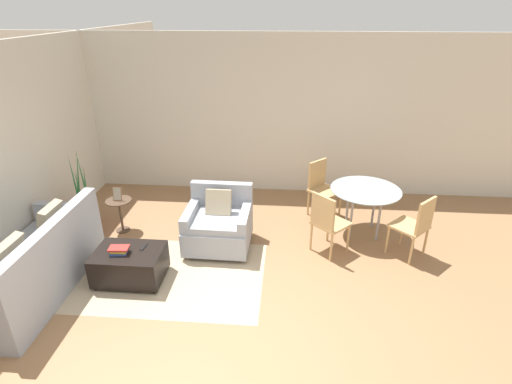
{
  "coord_description": "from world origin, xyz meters",
  "views": [
    {
      "loc": [
        0.59,
        -3.08,
        3.13
      ],
      "look_at": [
        0.17,
        1.96,
        0.75
      ],
      "focal_mm": 28.0,
      "sensor_mm": 36.0,
      "label": 1
    }
  ],
  "objects_px": {
    "couch": "(34,269)",
    "armchair": "(219,224)",
    "dining_chair_near_left": "(327,220)",
    "book_stack": "(119,250)",
    "potted_plant": "(86,215)",
    "dining_chair_near_right": "(416,224)",
    "picture_frame": "(117,194)",
    "tv_remote_primary": "(143,247)",
    "ottoman": "(130,264)",
    "side_table": "(120,210)",
    "dining_table": "(365,195)",
    "dining_chair_far_left": "(321,185)"
  },
  "relations": [
    {
      "from": "couch",
      "to": "book_stack",
      "type": "bearing_deg",
      "value": 15.64
    },
    {
      "from": "couch",
      "to": "tv_remote_primary",
      "type": "height_order",
      "value": "couch"
    },
    {
      "from": "side_table",
      "to": "picture_frame",
      "type": "bearing_deg",
      "value": 90.0
    },
    {
      "from": "book_stack",
      "to": "tv_remote_primary",
      "type": "distance_m",
      "value": 0.29
    },
    {
      "from": "couch",
      "to": "dining_chair_far_left",
      "type": "relative_size",
      "value": 2.2
    },
    {
      "from": "dining_table",
      "to": "dining_chair_far_left",
      "type": "height_order",
      "value": "dining_chair_far_left"
    },
    {
      "from": "dining_chair_near_right",
      "to": "dining_chair_far_left",
      "type": "bearing_deg",
      "value": 135.0
    },
    {
      "from": "dining_table",
      "to": "armchair",
      "type": "bearing_deg",
      "value": -166.21
    },
    {
      "from": "armchair",
      "to": "ottoman",
      "type": "relative_size",
      "value": 1.09
    },
    {
      "from": "ottoman",
      "to": "potted_plant",
      "type": "bearing_deg",
      "value": 134.29
    },
    {
      "from": "dining_table",
      "to": "tv_remote_primary",
      "type": "bearing_deg",
      "value": -156.14
    },
    {
      "from": "ottoman",
      "to": "armchair",
      "type": "bearing_deg",
      "value": 41.8
    },
    {
      "from": "armchair",
      "to": "dining_chair_near_left",
      "type": "bearing_deg",
      "value": -2.84
    },
    {
      "from": "book_stack",
      "to": "tv_remote_primary",
      "type": "relative_size",
      "value": 1.76
    },
    {
      "from": "couch",
      "to": "dining_chair_near_left",
      "type": "xyz_separation_m",
      "value": [
        3.49,
        1.1,
        0.2
      ]
    },
    {
      "from": "armchair",
      "to": "dining_chair_far_left",
      "type": "distance_m",
      "value": 1.85
    },
    {
      "from": "ottoman",
      "to": "picture_frame",
      "type": "distance_m",
      "value": 1.34
    },
    {
      "from": "book_stack",
      "to": "dining_chair_near_left",
      "type": "relative_size",
      "value": 0.27
    },
    {
      "from": "picture_frame",
      "to": "dining_chair_far_left",
      "type": "xyz_separation_m",
      "value": [
        3.02,
        0.81,
        -0.1
      ]
    },
    {
      "from": "picture_frame",
      "to": "book_stack",
      "type": "bearing_deg",
      "value": -67.9
    },
    {
      "from": "armchair",
      "to": "tv_remote_primary",
      "type": "height_order",
      "value": "armchair"
    },
    {
      "from": "ottoman",
      "to": "dining_chair_near_right",
      "type": "relative_size",
      "value": 0.92
    },
    {
      "from": "book_stack",
      "to": "picture_frame",
      "type": "bearing_deg",
      "value": 112.1
    },
    {
      "from": "couch",
      "to": "armchair",
      "type": "relative_size",
      "value": 2.21
    },
    {
      "from": "potted_plant",
      "to": "couch",
      "type": "bearing_deg",
      "value": -86.91
    },
    {
      "from": "dining_chair_far_left",
      "to": "ottoman",
      "type": "bearing_deg",
      "value": -141.47
    },
    {
      "from": "dining_chair_near_left",
      "to": "couch",
      "type": "bearing_deg",
      "value": -162.48
    },
    {
      "from": "side_table",
      "to": "dining_chair_near_right",
      "type": "distance_m",
      "value": 4.21
    },
    {
      "from": "dining_chair_near_right",
      "to": "side_table",
      "type": "bearing_deg",
      "value": 175.21
    },
    {
      "from": "picture_frame",
      "to": "ottoman",
      "type": "bearing_deg",
      "value": -63.59
    },
    {
      "from": "dining_chair_near_left",
      "to": "dining_chair_near_right",
      "type": "xyz_separation_m",
      "value": [
        1.16,
        0.0,
        0.0
      ]
    },
    {
      "from": "potted_plant",
      "to": "dining_chair_near_right",
      "type": "bearing_deg",
      "value": -4.21
    },
    {
      "from": "couch",
      "to": "armchair",
      "type": "bearing_deg",
      "value": 30.4
    },
    {
      "from": "ottoman",
      "to": "dining_table",
      "type": "height_order",
      "value": "dining_table"
    },
    {
      "from": "ottoman",
      "to": "tv_remote_primary",
      "type": "bearing_deg",
      "value": 32.43
    },
    {
      "from": "dining_chair_near_right",
      "to": "couch",
      "type": "bearing_deg",
      "value": -166.68
    },
    {
      "from": "armchair",
      "to": "book_stack",
      "type": "distance_m",
      "value": 1.4
    },
    {
      "from": "tv_remote_primary",
      "to": "potted_plant",
      "type": "distance_m",
      "value": 1.65
    },
    {
      "from": "couch",
      "to": "potted_plant",
      "type": "relative_size",
      "value": 1.54
    },
    {
      "from": "dining_table",
      "to": "dining_chair_near_right",
      "type": "distance_m",
      "value": 0.83
    },
    {
      "from": "book_stack",
      "to": "potted_plant",
      "type": "relative_size",
      "value": 0.19
    },
    {
      "from": "book_stack",
      "to": "dining_chair_far_left",
      "type": "height_order",
      "value": "dining_chair_far_left"
    },
    {
      "from": "book_stack",
      "to": "dining_table",
      "type": "relative_size",
      "value": 0.25
    },
    {
      "from": "potted_plant",
      "to": "dining_chair_near_right",
      "type": "distance_m",
      "value": 4.75
    },
    {
      "from": "ottoman",
      "to": "side_table",
      "type": "distance_m",
      "value": 1.28
    },
    {
      "from": "picture_frame",
      "to": "dining_chair_near_left",
      "type": "distance_m",
      "value": 3.05
    },
    {
      "from": "couch",
      "to": "dining_chair_near_right",
      "type": "distance_m",
      "value": 4.79
    },
    {
      "from": "couch",
      "to": "armchair",
      "type": "distance_m",
      "value": 2.32
    },
    {
      "from": "book_stack",
      "to": "armchair",
      "type": "bearing_deg",
      "value": 40.78
    },
    {
      "from": "tv_remote_primary",
      "to": "book_stack",
      "type": "bearing_deg",
      "value": -149.45
    }
  ]
}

